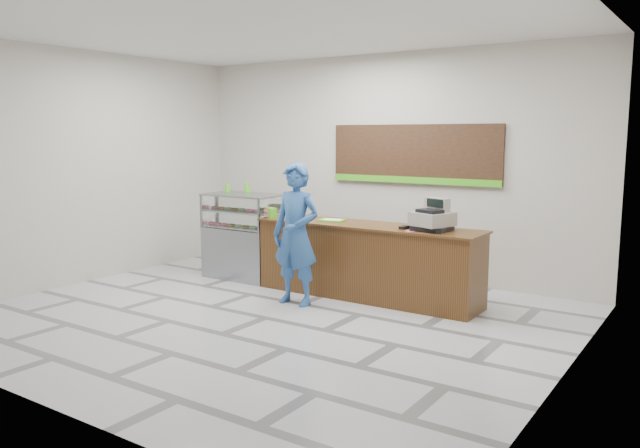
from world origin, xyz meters
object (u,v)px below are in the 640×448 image
Objects in this scene: sales_counter at (367,261)px; display_case at (244,235)px; serving_tray at (332,220)px; cash_register at (433,219)px; customer at (296,234)px.

display_case is at bearing -179.99° from sales_counter.
display_case reaches higher than serving_tray.
customer is (-1.60, -0.78, -0.24)m from cash_register.
sales_counter is 1.18m from cash_register.
serving_tray reaches higher than sales_counter.
serving_tray is (-1.56, 0.04, -0.14)m from cash_register.
cash_register is at bearing -14.10° from serving_tray.
sales_counter is 5.66× the size of cash_register.
display_case is 3.23m from cash_register.
sales_counter is 1.73× the size of customer.
cash_register is (3.19, -0.02, 0.51)m from display_case.
display_case is at bearing -159.92° from cash_register.
cash_register is at bearing -1.31° from sales_counter.
customer reaches higher than display_case.
cash_register reaches higher than serving_tray.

